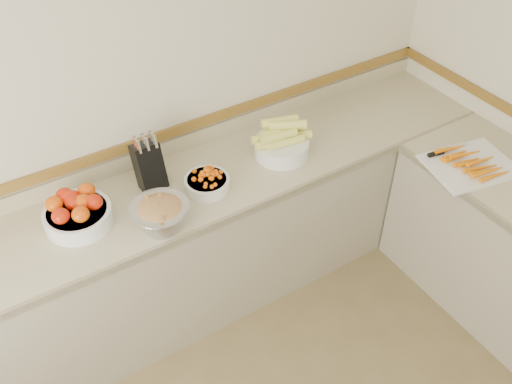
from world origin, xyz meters
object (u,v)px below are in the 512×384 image
tomato_bowl (77,212)px  cherry_tomato_bowl (207,182)px  knife_block (149,165)px  cutting_board (470,163)px  rhubarb_bowl (160,215)px  corn_bowl (282,142)px

tomato_bowl → cherry_tomato_bowl: tomato_bowl is taller
knife_block → cutting_board: knife_block is taller
rhubarb_bowl → cutting_board: (1.68, -0.47, -0.07)m
knife_block → rhubarb_bowl: size_ratio=1.13×
tomato_bowl → cherry_tomato_bowl: (0.67, -0.11, -0.03)m
cherry_tomato_bowl → cutting_board: bearing=-24.8°
knife_block → rhubarb_bowl: bearing=-105.6°
rhubarb_bowl → tomato_bowl: bearing=143.3°
tomato_bowl → cutting_board: bearing=-19.8°
tomato_bowl → corn_bowl: 1.18m
corn_bowl → cutting_board: 1.07m
knife_block → corn_bowl: size_ratio=0.96×
corn_bowl → tomato_bowl: bearing=176.6°
cutting_board → knife_block: bearing=153.1°
cutting_board → rhubarb_bowl: bearing=164.2°
rhubarb_bowl → knife_block: bearing=74.4°
rhubarb_bowl → cutting_board: size_ratio=0.55×
cutting_board → corn_bowl: bearing=141.9°
cherry_tomato_bowl → corn_bowl: bearing=4.1°
cutting_board → tomato_bowl: bearing=160.2°
rhubarb_bowl → cutting_board: rhubarb_bowl is taller
cherry_tomato_bowl → cutting_board: cherry_tomato_bowl is taller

